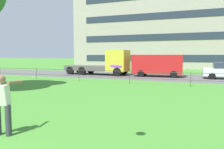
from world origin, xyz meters
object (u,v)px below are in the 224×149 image
at_px(flatbed_truck_left, 106,64).
at_px(apartment_building_background, 171,30).
at_px(panel_van_center, 157,64).
at_px(person_thrower, 3,103).
at_px(frisbee, 116,66).

bearing_deg(flatbed_truck_left, apartment_building_background, 77.29).
height_order(flatbed_truck_left, panel_van_center, flatbed_truck_left).
height_order(person_thrower, panel_van_center, panel_van_center).
bearing_deg(panel_van_center, apartment_building_background, 92.37).
relative_size(flatbed_truck_left, apartment_building_background, 0.22).
bearing_deg(flatbed_truck_left, panel_van_center, 0.19).
height_order(panel_van_center, apartment_building_background, apartment_building_background).
bearing_deg(frisbee, person_thrower, -174.35).
bearing_deg(person_thrower, apartment_building_background, 89.33).
distance_m(flatbed_truck_left, apartment_building_background, 22.79).
xyz_separation_m(frisbee, flatbed_truck_left, (-7.53, 17.74, -0.71)).
relative_size(person_thrower, panel_van_center, 0.33).
distance_m(flatbed_truck_left, panel_van_center, 5.74).
xyz_separation_m(person_thrower, frisbee, (3.14, 0.31, 1.04)).
bearing_deg(frisbee, apartment_building_background, 93.91).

